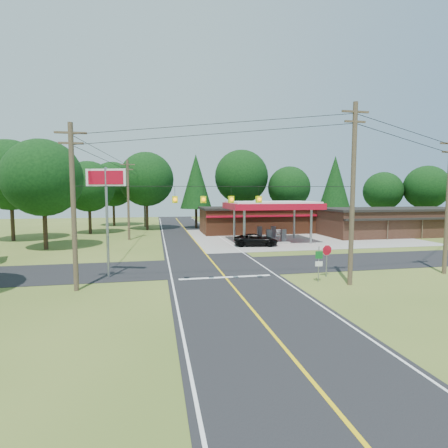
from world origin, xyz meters
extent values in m
plane|color=#465F21|center=(0.00, 0.00, 0.00)|extent=(120.00, 120.00, 0.00)
cube|color=black|center=(0.00, 0.00, 0.01)|extent=(8.00, 120.00, 0.02)
cube|color=black|center=(0.00, 0.00, 0.01)|extent=(70.00, 7.00, 0.02)
cube|color=yellow|center=(0.00, 0.00, 0.03)|extent=(0.15, 110.00, 0.00)
cylinder|color=gray|center=(5.00, 10.50, 2.10)|extent=(0.28, 0.28, 4.20)
cylinder|color=gray|center=(5.00, 15.50, 2.10)|extent=(0.28, 0.28, 4.20)
cylinder|color=gray|center=(13.00, 10.50, 2.10)|extent=(0.28, 0.28, 4.20)
cylinder|color=gray|center=(13.00, 15.50, 2.10)|extent=(0.28, 0.28, 4.20)
cube|color=#AD091E|center=(9.00, 13.00, 4.35)|extent=(10.60, 7.40, 0.70)
cube|color=white|center=(9.00, 13.00, 4.75)|extent=(10.00, 7.00, 0.25)
cube|color=#9E9B93|center=(9.00, 11.20, 0.13)|extent=(3.20, 0.90, 0.22)
cube|color=#3F3F44|center=(8.10, 11.20, 0.95)|extent=(0.55, 0.45, 1.50)
cube|color=#3F3F44|center=(9.90, 11.20, 0.95)|extent=(0.55, 0.45, 1.50)
cube|color=#9E9B93|center=(9.00, 14.80, 0.13)|extent=(3.20, 0.90, 0.22)
cube|color=#3F3F44|center=(8.10, 14.80, 0.95)|extent=(0.55, 0.45, 1.50)
cube|color=#3F3F44|center=(9.90, 14.80, 0.95)|extent=(0.55, 0.45, 1.50)
cube|color=brown|center=(10.00, 23.00, 1.75)|extent=(16.00, 7.00, 3.50)
cube|color=black|center=(10.00, 23.00, 3.65)|extent=(16.40, 7.40, 0.30)
cube|color=#AD091E|center=(10.00, 19.40, 2.70)|extent=(16.00, 0.50, 0.25)
cube|color=#341E15|center=(28.00, 16.00, 1.75)|extent=(20.00, 8.00, 3.50)
cube|color=black|center=(28.00, 16.00, 3.65)|extent=(20.40, 8.40, 0.30)
cube|color=black|center=(28.00, 11.80, 2.60)|extent=(20.00, 0.70, 0.25)
cylinder|color=#473828|center=(7.50, -7.00, 5.75)|extent=(0.30, 0.30, 11.50)
cube|color=#473828|center=(7.50, -7.00, 10.90)|extent=(1.80, 0.12, 0.12)
cube|color=#473828|center=(7.50, -7.00, 10.30)|extent=(1.40, 0.12, 0.12)
cylinder|color=#473828|center=(-9.50, -5.00, 5.00)|extent=(0.30, 0.30, 10.00)
cube|color=#473828|center=(-9.50, -5.00, 9.40)|extent=(1.80, 0.12, 0.12)
cube|color=#473828|center=(-9.50, -5.00, 8.80)|extent=(1.40, 0.12, 0.12)
cylinder|color=#473828|center=(-8.00, 18.00, 5.00)|extent=(0.30, 0.30, 10.00)
cube|color=#473828|center=(-8.00, 18.00, 9.40)|extent=(1.80, 0.12, 0.12)
cube|color=#473828|center=(-8.00, 18.00, 8.80)|extent=(1.40, 0.12, 0.12)
cylinder|color=#473828|center=(16.00, -5.50, 5.00)|extent=(0.30, 0.30, 10.00)
cylinder|color=#473828|center=(-6.50, 35.00, 4.75)|extent=(0.30, 0.30, 9.50)
cube|color=#C8D70B|center=(-3.55, -5.70, 5.50)|extent=(0.32, 0.32, 0.42)
cube|color=#C8D70B|center=(-1.85, -5.90, 5.50)|extent=(0.32, 0.32, 0.42)
cube|color=#C8D70B|center=(-0.15, -6.10, 5.50)|extent=(0.32, 0.32, 0.42)
cube|color=#C8D70B|center=(1.55, -6.30, 5.50)|extent=(0.32, 0.32, 0.42)
cylinder|color=#332316|center=(-14.00, 26.00, 1.98)|extent=(0.44, 0.44, 3.96)
sphere|color=black|center=(-14.00, 26.00, 6.82)|extent=(7.26, 7.26, 7.26)
cylinder|color=#332316|center=(-6.00, 30.00, 2.34)|extent=(0.44, 0.44, 4.68)
sphere|color=black|center=(-6.00, 30.00, 8.06)|extent=(8.58, 8.58, 8.58)
cylinder|color=#332316|center=(2.00, 31.00, 2.16)|extent=(0.44, 0.44, 4.32)
cone|color=black|center=(2.00, 31.00, 7.80)|extent=(5.28, 5.28, 9.00)
cylinder|color=#332316|center=(10.00, 32.00, 2.52)|extent=(0.44, 0.44, 5.04)
sphere|color=black|center=(10.00, 32.00, 8.68)|extent=(9.24, 9.24, 9.24)
cylinder|color=#332316|center=(18.00, 30.00, 1.98)|extent=(0.44, 0.44, 3.96)
sphere|color=black|center=(18.00, 30.00, 6.82)|extent=(7.26, 7.26, 7.26)
cylinder|color=#332316|center=(26.00, 29.00, 2.16)|extent=(0.44, 0.44, 4.32)
cone|color=black|center=(26.00, 29.00, 7.80)|extent=(5.28, 5.28, 9.00)
cylinder|color=#332316|center=(34.00, 27.00, 1.80)|extent=(0.44, 0.44, 3.60)
sphere|color=black|center=(34.00, 27.00, 6.20)|extent=(6.60, 6.60, 6.60)
cylinder|color=#332316|center=(40.00, 24.00, 1.98)|extent=(0.44, 0.44, 3.96)
sphere|color=black|center=(40.00, 24.00, 6.82)|extent=(7.26, 7.26, 7.26)
cylinder|color=#332316|center=(-16.00, 12.00, 2.16)|extent=(0.44, 0.44, 4.32)
sphere|color=black|center=(-16.00, 12.00, 7.44)|extent=(7.92, 7.92, 7.92)
cylinder|color=#332316|center=(-22.00, 20.00, 2.34)|extent=(0.44, 0.44, 4.68)
sphere|color=black|center=(-22.00, 20.00, 8.06)|extent=(8.58, 8.58, 8.58)
cylinder|color=#332316|center=(-12.00, 38.00, 2.16)|extent=(0.44, 0.44, 4.32)
sphere|color=black|center=(-12.00, 38.00, 7.44)|extent=(7.92, 7.92, 7.92)
imported|color=black|center=(6.21, 10.00, 0.68)|extent=(5.56, 5.56, 1.35)
imported|color=silver|center=(12.00, 21.00, 0.67)|extent=(5.15, 5.15, 1.33)
cylinder|color=gray|center=(-8.00, -2.00, 3.82)|extent=(0.18, 0.18, 7.64)
cube|color=white|center=(-8.00, -2.00, 6.94)|extent=(2.73, 0.93, 1.20)
cube|color=#AD091E|center=(-8.00, -2.05, 6.94)|extent=(2.40, 0.81, 0.92)
cylinder|color=gray|center=(7.00, -4.80, 1.11)|extent=(0.07, 0.07, 2.21)
cylinder|color=gray|center=(5.80, -6.00, 1.19)|extent=(0.06, 0.06, 2.38)
cube|color=#0C591E|center=(5.80, -6.04, 1.83)|extent=(0.49, 0.09, 0.49)
cube|color=white|center=(5.80, -6.04, 1.24)|extent=(0.49, 0.09, 0.32)
camera|label=1|loc=(-4.74, -27.06, 5.90)|focal=28.00mm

